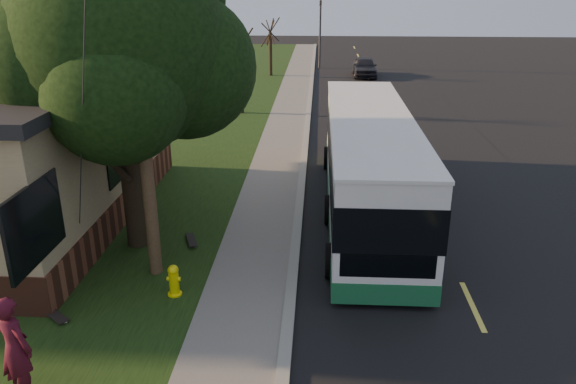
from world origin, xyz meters
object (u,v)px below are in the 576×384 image
at_px(skateboard_main, 191,240).
at_px(dumpster, 5,226).
at_px(traffic_signal, 320,27).
at_px(distant_car, 365,67).
at_px(utility_pole, 138,83).
at_px(bare_tree_near, 241,73).
at_px(skateboarder, 15,348).
at_px(transit_bus, 369,162).
at_px(fire_hydrant, 174,280).
at_px(bare_tree_far, 270,48).
at_px(skateboard_spare, 54,314).
at_px(leafy_tree, 122,48).

relative_size(skateboard_main, dumpster, 0.57).
bearing_deg(traffic_signal, distant_car, -47.82).
xyz_separation_m(utility_pole, dumpster, (-4.30, 1.19, -4.00)).
height_order(utility_pole, bare_tree_near, utility_pole).
xyz_separation_m(utility_pole, skateboarder, (-1.08, -4.33, -3.60)).
xyz_separation_m(utility_pole, transit_bus, (5.36, 4.21, -3.03)).
xyz_separation_m(fire_hydrant, traffic_signal, (3.10, 34.00, 2.73)).
distance_m(fire_hydrant, skateboarder, 3.83).
bearing_deg(utility_pole, bare_tree_near, 90.66).
bearing_deg(fire_hydrant, distant_car, 78.16).
distance_m(bare_tree_near, skateboarder, 21.38).
bearing_deg(transit_bus, bare_tree_near, 113.45).
relative_size(fire_hydrant, skateboard_main, 0.84).
bearing_deg(distant_car, transit_bus, -93.07).
bearing_deg(distant_car, skateboard_main, -102.51).
height_order(bare_tree_far, traffic_signal, traffic_signal).
bearing_deg(traffic_signal, bare_tree_near, -104.04).
xyz_separation_m(bare_tree_near, skateboard_spare, (-1.41, -19.03, -2.02)).
xyz_separation_m(traffic_signal, dumpster, (-8.11, -31.82, -2.53)).
bearing_deg(leafy_tree, utility_pole, -62.40).
xyz_separation_m(fire_hydrant, skateboard_main, (-0.20, 2.65, -0.30)).
distance_m(bare_tree_far, traffic_signal, 5.44).
bearing_deg(bare_tree_far, fire_hydrant, -89.24).
xyz_separation_m(transit_bus, skateboard_main, (-4.86, -2.55, -1.48)).
height_order(fire_hydrant, distant_car, distant_car).
height_order(traffic_signal, skateboard_main, traffic_signal).
height_order(leafy_tree, skateboard_main, leafy_tree).
bearing_deg(bare_tree_far, transit_bus, -78.48).
relative_size(traffic_signal, transit_bus, 0.49).
bearing_deg(bare_tree_far, skateboard_main, -89.59).
distance_m(utility_pole, skateboard_main, 4.82).
xyz_separation_m(bare_tree_near, traffic_signal, (4.00, 16.00, 1.01)).
bearing_deg(fire_hydrant, leafy_tree, 120.67).
xyz_separation_m(bare_tree_near, transit_bus, (5.55, -12.80, -0.55)).
bearing_deg(skateboard_main, skateboard_spare, -119.81).
relative_size(bare_tree_far, distant_car, 1.00).
bearing_deg(dumpster, skateboard_main, 5.55).
bearing_deg(leafy_tree, transit_bus, 22.28).
xyz_separation_m(bare_tree_far, skateboard_spare, (-1.91, -31.03, -1.87)).
xyz_separation_m(bare_tree_near, dumpster, (-4.11, -15.82, -1.52)).
bearing_deg(bare_tree_near, skateboard_main, -87.40).
xyz_separation_m(skateboard_spare, distant_car, (8.68, 31.42, 0.55)).
bearing_deg(skateboard_spare, fire_hydrant, 23.99).
xyz_separation_m(bare_tree_near, bare_tree_far, (0.50, 12.00, -0.15)).
relative_size(leafy_tree, traffic_signal, 1.42).
height_order(bare_tree_near, traffic_signal, traffic_signal).
bearing_deg(transit_bus, skateboard_main, -152.33).
distance_m(leafy_tree, skateboarder, 7.28).
relative_size(skateboarder, skateboard_main, 2.17).
bearing_deg(transit_bus, distant_car, 86.10).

